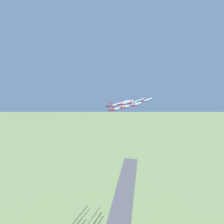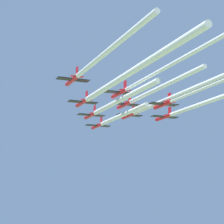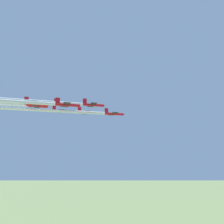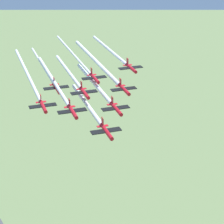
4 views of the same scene
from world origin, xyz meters
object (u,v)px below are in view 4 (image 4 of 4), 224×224
at_px(jet_6, 131,68).
at_px(jet_2, 72,111).
at_px(jet_0, 106,131).
at_px(jet_1, 116,108).
at_px(jet_3, 124,89).
at_px(jet_7, 94,78).
at_px(jet_8, 56,88).
at_px(jet_4, 84,92).
at_px(jet_5, 43,106).

bearing_deg(jet_6, jet_2, 40.36).
relative_size(jet_0, jet_6, 1.00).
distance_m(jet_1, jet_6, 24.13).
xyz_separation_m(jet_3, jet_6, (10.37, 5.87, 2.73)).
bearing_deg(jet_3, jet_1, 59.53).
bearing_deg(jet_6, jet_3, 59.53).
xyz_separation_m(jet_0, jet_7, (20.63, 23.66, 2.88)).
distance_m(jet_3, jet_7, 11.94).
relative_size(jet_7, jet_8, 1.00).
bearing_deg(jet_3, jet_2, 29.54).
distance_m(jet_4, jet_8, 12.02).
bearing_deg(jet_2, jet_3, -150.46).
height_order(jet_2, jet_4, jet_4).
bearing_deg(jet_1, jet_8, -59.53).
distance_m(jet_1, jet_4, 12.02).
xyz_separation_m(jet_0, jet_2, (-0.10, 11.91, 1.93)).
bearing_deg(jet_1, jet_2, -0.00).
relative_size(jet_0, jet_5, 1.00).
distance_m(jet_3, jet_5, 24.25).
relative_size(jet_5, jet_6, 1.00).
xyz_separation_m(jet_0, jet_5, (-0.20, 23.83, 0.05)).
bearing_deg(jet_2, jet_1, 180.00).
xyz_separation_m(jet_3, jet_5, (-20.93, 12.08, -2.09)).
height_order(jet_0, jet_8, jet_8).
height_order(jet_5, jet_8, jet_8).
bearing_deg(jet_8, jet_5, 59.53).
height_order(jet_3, jet_4, jet_4).
xyz_separation_m(jet_4, jet_5, (-10.46, 6.04, -2.55)).
xyz_separation_m(jet_0, jet_8, (10.17, 29.70, 1.04)).
xyz_separation_m(jet_6, jet_8, (-20.93, 12.08, -3.83)).
bearing_deg(jet_0, jet_3, -120.47).
height_order(jet_1, jet_6, jet_6).
distance_m(jet_2, jet_6, 31.85).
height_order(jet_0, jet_4, jet_4).
height_order(jet_5, jet_6, jet_6).
height_order(jet_2, jet_7, jet_7).
xyz_separation_m(jet_2, jet_7, (20.73, 11.75, 0.94)).
relative_size(jet_3, jet_4, 1.00).
xyz_separation_m(jet_5, jet_8, (10.37, 5.87, 0.99)).
distance_m(jet_2, jet_3, 20.83).
distance_m(jet_0, jet_6, 36.07).
bearing_deg(jet_4, jet_6, -150.46).
height_order(jet_1, jet_8, jet_1).
distance_m(jet_6, jet_7, 12.25).
bearing_deg(jet_3, jet_5, -0.00).
bearing_deg(jet_0, jet_2, -59.53).
height_order(jet_2, jet_5, jet_2).
relative_size(jet_0, jet_4, 1.00).
bearing_deg(jet_5, jet_6, -161.22).
bearing_deg(jet_4, jet_3, 180.00).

